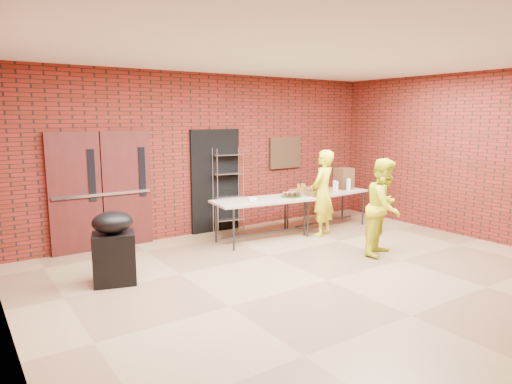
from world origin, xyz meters
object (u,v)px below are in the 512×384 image
wire_rack (228,190)px  covered_grill (114,247)px  volunteer_man (384,207)px  table_left (263,203)px  table_right (325,195)px  volunteer_woman (323,193)px  coffee_dispenser (344,178)px

wire_rack → covered_grill: 3.37m
covered_grill → volunteer_man: volunteer_man is taller
covered_grill → table_left: bearing=30.0°
table_left → volunteer_man: 2.26m
table_right → covered_grill: bearing=-173.8°
covered_grill → volunteer_woman: bearing=21.2°
table_right → volunteer_man: bearing=-107.8°
coffee_dispenser → table_left: bearing=-175.8°
covered_grill → table_right: bearing=26.4°
table_left → volunteer_woman: 1.24m
table_left → table_right: table_left is taller
wire_rack → table_left: size_ratio=0.86×
table_left → table_right: (1.69, 0.09, -0.02)m
table_right → volunteer_woman: bearing=-140.8°
table_left → covered_grill: size_ratio=1.92×
coffee_dispenser → table_right: bearing=-172.5°
table_left → covered_grill: 3.17m
wire_rack → coffee_dispenser: 2.63m
wire_rack → volunteer_woman: size_ratio=1.01×
table_right → volunteer_woman: 0.72m
volunteer_woman → volunteer_man: 1.53m
coffee_dispenser → volunteer_woman: 1.28m
table_left → covered_grill: (-3.08, -0.72, -0.20)m
table_right → table_left: bearing=179.5°
table_right → covered_grill: 4.84m
wire_rack → volunteer_woman: wire_rack is taller
coffee_dispenser → volunteer_man: size_ratio=0.28×
volunteer_man → coffee_dispenser: bearing=39.7°
coffee_dispenser → volunteer_woman: (-1.14, -0.56, -0.15)m
wire_rack → covered_grill: bearing=-139.3°
wire_rack → coffee_dispenser: (2.50, -0.80, 0.14)m
wire_rack → table_right: 2.08m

